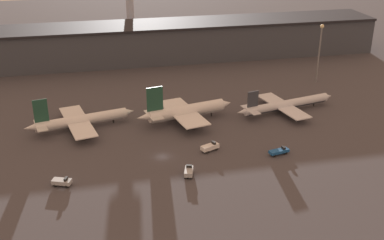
{
  "coord_description": "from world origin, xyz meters",
  "views": [
    {
      "loc": [
        -19.23,
        -135.83,
        74.6
      ],
      "look_at": [
        12.62,
        13.26,
        6.0
      ],
      "focal_mm": 45.0,
      "sensor_mm": 36.0,
      "label": 1
    }
  ],
  "objects": [
    {
      "name": "service_vehicle_0",
      "position": [
        5.96,
        -13.31,
        1.37
      ],
      "size": [
        3.78,
        5.57,
        2.91
      ],
      "rotation": [
        0.0,
        0.0,
        1.29
      ],
      "color": "#9EA3A8",
      "rests_on": "ground"
    },
    {
      "name": "service_vehicle_2",
      "position": [
        37.46,
        -6.4,
        1.17
      ],
      "size": [
        7.07,
        3.72,
        2.49
      ],
      "rotation": [
        0.0,
        0.0,
        0.22
      ],
      "color": "#195199",
      "rests_on": "ground"
    },
    {
      "name": "airplane_0",
      "position": [
        -25.6,
        27.54,
        3.21
      ],
      "size": [
        39.75,
        30.94,
        13.45
      ],
      "rotation": [
        0.0,
        0.0,
        0.22
      ],
      "color": "white",
      "rests_on": "ground"
    },
    {
      "name": "control_tower",
      "position": [
        4.56,
        150.48,
        22.05
      ],
      "size": [
        9.0,
        9.0,
        37.66
      ],
      "color": "#99999E",
      "rests_on": "ground"
    },
    {
      "name": "airplane_1",
      "position": [
        12.9,
        26.09,
        3.95
      ],
      "size": [
        38.42,
        29.5,
        15.34
      ],
      "rotation": [
        0.0,
        0.0,
        0.22
      ],
      "color": "white",
      "rests_on": "ground"
    },
    {
      "name": "terminal_building",
      "position": [
        0.0,
        106.18,
        9.56
      ],
      "size": [
        259.82,
        27.31,
        19.03
      ],
      "color": "#3D424C",
      "rests_on": "ground"
    },
    {
      "name": "airplane_2",
      "position": [
        53.04,
        26.6,
        2.9
      ],
      "size": [
        43.65,
        28.78,
        10.85
      ],
      "rotation": [
        0.0,
        0.0,
        0.22
      ],
      "color": "silver",
      "rests_on": "ground"
    },
    {
      "name": "ground",
      "position": [
        0.0,
        0.0,
        0.0
      ],
      "size": [
        600.0,
        600.0,
        0.0
      ],
      "primitive_type": "plane",
      "color": "#423F44"
    },
    {
      "name": "service_vehicle_1",
      "position": [
        -31.09,
        -11.27,
        1.31
      ],
      "size": [
        6.02,
        4.32,
        2.79
      ],
      "rotation": [
        0.0,
        0.0,
        -0.37
      ],
      "color": "#9EA3A8",
      "rests_on": "ground"
    },
    {
      "name": "lamp_post_1",
      "position": [
        80.13,
        56.34,
        16.81
      ],
      "size": [
        1.8,
        1.8,
        26.65
      ],
      "color": "slate",
      "rests_on": "ground"
    },
    {
      "name": "service_vehicle_3",
      "position": [
        16.07,
        0.83,
        1.39
      ],
      "size": [
        6.61,
        4.67,
        2.94
      ],
      "rotation": [
        0.0,
        0.0,
        0.41
      ],
      "color": "white",
      "rests_on": "ground"
    }
  ]
}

